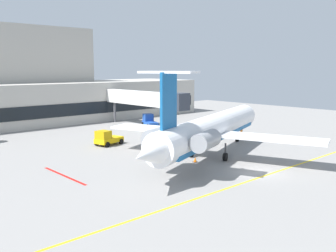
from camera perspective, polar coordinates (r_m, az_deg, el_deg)
The scene contains 9 objects.
ground at distance 37.94m, azimuth 13.44°, elevation -6.94°, with size 120.00×120.00×0.11m.
terminal_building at distance 76.13m, azimuth -18.52°, elevation 5.54°, with size 61.10×17.60×17.66m.
jet_bridge_west at distance 64.08m, azimuth -3.35°, elevation 4.08°, with size 2.40×19.99×6.26m.
regional_jet at distance 42.73m, azimuth 6.44°, elevation -0.47°, with size 31.40×24.18×9.77m.
baggage_tug at distance 50.29m, azimuth -9.14°, elevation -1.83°, with size 4.10×2.85×2.02m.
pushback_tractor at distance 65.78m, azimuth -2.82°, elevation 0.77°, with size 2.93×3.93×2.14m.
marshaller at distance 56.04m, azimuth 10.95°, elevation -0.76°, with size 0.48×0.77×1.91m.
safety_cone_alpha at distance 44.15m, azimuth -0.34°, elevation -4.10°, with size 0.47×0.47×0.55m.
safety_cone_bravo at distance 41.07m, azimuth 4.10°, elevation -5.10°, with size 0.47×0.47×0.55m.
Camera 1 is at (-30.45, -20.27, 10.01)m, focal length 40.61 mm.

